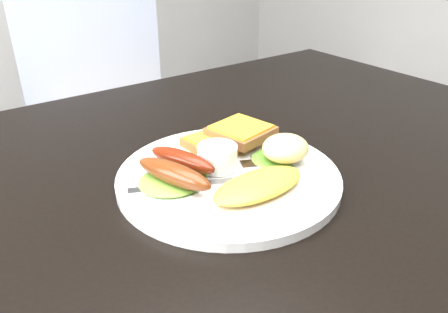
{
  "coord_description": "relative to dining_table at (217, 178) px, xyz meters",
  "views": [
    {
      "loc": [
        -0.31,
        -0.44,
        1.04
      ],
      "look_at": [
        -0.01,
        -0.03,
        0.78
      ],
      "focal_mm": 35.0,
      "sensor_mm": 36.0,
      "label": 1
    }
  ],
  "objects": [
    {
      "name": "dining_table",
      "position": [
        0.0,
        0.0,
        0.0
      ],
      "size": [
        1.2,
        0.8,
        0.04
      ],
      "primitive_type": "cube",
      "color": "black",
      "rests_on": "ground"
    },
    {
      "name": "dining_chair",
      "position": [
        0.2,
        0.83,
        -0.28
      ],
      "size": [
        0.56,
        0.56,
        0.06
      ],
      "primitive_type": "cube",
      "rotation": [
        0.0,
        0.0,
        -0.21
      ],
      "color": "tan",
      "rests_on": "ground"
    },
    {
      "name": "person",
      "position": [
        -0.05,
        0.45,
        0.08
      ],
      "size": [
        0.66,
        0.51,
        1.63
      ],
      "primitive_type": "imported",
      "rotation": [
        0.0,
        0.0,
        2.91
      ],
      "color": "navy",
      "rests_on": "ground"
    },
    {
      "name": "plate",
      "position": [
        -0.01,
        -0.04,
        0.03
      ],
      "size": [
        0.29,
        0.29,
        0.01
      ],
      "primitive_type": "cylinder",
      "color": "white",
      "rests_on": "dining_table"
    },
    {
      "name": "lettuce_left",
      "position": [
        -0.08,
        -0.02,
        0.04
      ],
      "size": [
        0.09,
        0.08,
        0.01
      ],
      "primitive_type": "ellipsoid",
      "rotation": [
        0.0,
        0.0,
        0.03
      ],
      "color": "#649C26",
      "rests_on": "plate"
    },
    {
      "name": "lettuce_right",
      "position": [
        0.06,
        -0.05,
        0.04
      ],
      "size": [
        0.08,
        0.08,
        0.01
      ],
      "primitive_type": "ellipsoid",
      "rotation": [
        0.0,
        0.0,
        0.35
      ],
      "color": "#368929",
      "rests_on": "plate"
    },
    {
      "name": "omelette",
      "position": [
        -0.01,
        -0.1,
        0.04
      ],
      "size": [
        0.13,
        0.06,
        0.02
      ],
      "primitive_type": "ellipsoid",
      "rotation": [
        0.0,
        0.0,
        0.01
      ],
      "color": "yellow",
      "rests_on": "plate"
    },
    {
      "name": "sausage_a",
      "position": [
        -0.09,
        -0.03,
        0.05
      ],
      "size": [
        0.06,
        0.11,
        0.03
      ],
      "primitive_type": "ellipsoid",
      "rotation": [
        0.0,
        0.0,
        0.33
      ],
      "color": "brown",
      "rests_on": "lettuce_left"
    },
    {
      "name": "sausage_b",
      "position": [
        -0.06,
        -0.01,
        0.05
      ],
      "size": [
        0.06,
        0.1,
        0.02
      ],
      "primitive_type": "ellipsoid",
      "rotation": [
        0.0,
        0.0,
        0.34
      ],
      "color": "#652B14",
      "rests_on": "lettuce_left"
    },
    {
      "name": "ramekin",
      "position": [
        -0.02,
        -0.03,
        0.05
      ],
      "size": [
        0.06,
        0.06,
        0.03
      ],
      "primitive_type": "cylinder",
      "rotation": [
        0.0,
        0.0,
        -0.17
      ],
      "color": "white",
      "rests_on": "plate"
    },
    {
      "name": "toast_a",
      "position": [
        0.02,
        0.03,
        0.04
      ],
      "size": [
        0.08,
        0.08,
        0.01
      ],
      "primitive_type": "cube",
      "rotation": [
        0.0,
        0.0,
        0.05
      ],
      "color": "brown",
      "rests_on": "plate"
    },
    {
      "name": "toast_b",
      "position": [
        0.05,
        0.02,
        0.05
      ],
      "size": [
        0.09,
        0.09,
        0.01
      ],
      "primitive_type": "cube",
      "rotation": [
        0.0,
        0.0,
        0.2
      ],
      "color": "brown",
      "rests_on": "toast_a"
    },
    {
      "name": "potato_salad",
      "position": [
        0.06,
        -0.07,
        0.06
      ],
      "size": [
        0.07,
        0.07,
        0.03
      ],
      "primitive_type": "ellipsoid",
      "rotation": [
        0.0,
        0.0,
        0.14
      ],
      "color": "beige",
      "rests_on": "lettuce_right"
    },
    {
      "name": "fork",
      "position": [
        -0.07,
        -0.05,
        0.03
      ],
      "size": [
        0.15,
        0.08,
        0.0
      ],
      "primitive_type": "cube",
      "rotation": [
        0.0,
        0.0,
        -0.43
      ],
      "color": "#ADAFB7",
      "rests_on": "plate"
    }
  ]
}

